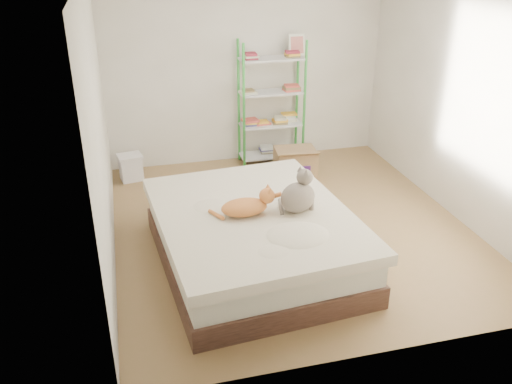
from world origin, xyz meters
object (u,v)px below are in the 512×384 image
object	(u,v)px
orange_cat	(244,205)
cardboard_box	(295,162)
bed	(254,238)
shelf_unit	(272,104)
white_bin	(131,167)
grey_cat	(298,191)

from	to	relation	value
orange_cat	cardboard_box	distance (m)	2.32
bed	shelf_unit	size ratio (longest dim) A/B	1.35
cardboard_box	white_bin	xyz separation A→B (m)	(-2.13, 0.41, -0.01)
orange_cat	cardboard_box	bearing A→B (deg)	59.19
grey_cat	bed	bearing A→B (deg)	59.61
bed	white_bin	bearing A→B (deg)	109.97
shelf_unit	grey_cat	bearing A→B (deg)	-100.40
orange_cat	grey_cat	size ratio (longest dim) A/B	1.23
orange_cat	grey_cat	distance (m)	0.52
orange_cat	shelf_unit	world-z (taller)	shelf_unit
cardboard_box	bed	bearing A→B (deg)	-112.68
grey_cat	shelf_unit	bearing A→B (deg)	-28.83
bed	grey_cat	xyz separation A→B (m)	(0.41, -0.09, 0.49)
white_bin	cardboard_box	bearing A→B (deg)	-10.78
orange_cat	shelf_unit	bearing A→B (deg)	68.45
orange_cat	white_bin	distance (m)	2.61
bed	white_bin	xyz separation A→B (m)	(-1.08, 2.33, -0.11)
bed	grey_cat	size ratio (longest dim) A/B	5.57
grey_cat	shelf_unit	world-z (taller)	shelf_unit
shelf_unit	cardboard_box	distance (m)	0.88
bed	grey_cat	distance (m)	0.64
shelf_unit	orange_cat	bearing A→B (deg)	-111.09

